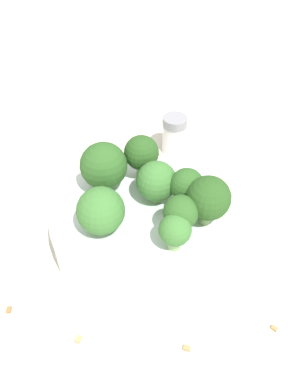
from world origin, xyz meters
The scene contains 16 objects.
ground_plane centered at (0.00, 0.00, 0.00)m, with size 3.00×3.00×0.00m, color beige.
bowl centered at (0.00, 0.00, 0.02)m, with size 0.22×0.22×0.05m, color silver.
broccoli_floret_0 centered at (-0.03, -0.04, 0.08)m, with size 0.04×0.04×0.05m.
broccoli_floret_1 centered at (-0.03, 0.04, 0.07)m, with size 0.05×0.05×0.06m.
broccoli_floret_2 centered at (-0.01, -0.07, 0.08)m, with size 0.05×0.05×0.06m.
broccoli_floret_3 centered at (0.04, 0.05, 0.08)m, with size 0.06×0.06×0.06m.
broccoli_floret_4 centered at (0.06, 0.01, 0.08)m, with size 0.04×0.04×0.06m.
broccoli_floret_5 centered at (0.02, -0.01, 0.07)m, with size 0.05×0.05×0.05m.
broccoli_floret_6 centered at (0.01, -0.05, 0.08)m, with size 0.04×0.04×0.05m.
broccoli_floret_7 centered at (-0.05, -0.03, 0.07)m, with size 0.03×0.03×0.04m.
pepper_shaker centered at (0.18, -0.03, 0.03)m, with size 0.04×0.04×0.06m.
almond_crumb_0 centered at (-0.11, 0.13, 0.00)m, with size 0.01×0.00×0.01m, color olive.
almond_crumb_1 centered at (-0.13, 0.06, 0.00)m, with size 0.01×0.00×0.01m, color tan.
almond_crumb_2 centered at (-0.11, -0.14, 0.00)m, with size 0.01×0.00×0.01m, color #AD7F4C.
almond_crumb_3 centered at (0.16, -0.01, 0.00)m, with size 0.01×0.01×0.01m, color olive.
almond_crumb_4 centered at (-0.14, -0.05, 0.00)m, with size 0.01×0.00×0.01m, color #AD7F4C.
Camera 1 is at (-0.30, -0.02, 0.36)m, focal length 35.00 mm.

